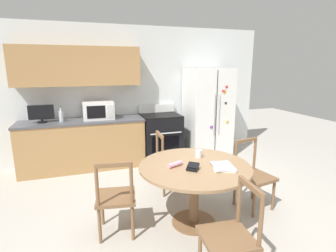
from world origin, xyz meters
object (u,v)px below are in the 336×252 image
(oven_range, at_px, (161,137))
(wallet, at_px, (193,167))
(countertop_tv, at_px, (41,113))
(dining_chair_left, at_px, (116,198))
(candle_glass, at_px, (199,154))
(refrigerator, at_px, (208,113))
(microwave, at_px, (98,110))
(dining_chair_right, at_px, (253,176))
(dining_chair_far, at_px, (170,163))
(dining_chair_near, at_px, (230,237))
(counter_bottle, at_px, (61,116))

(oven_range, bearing_deg, wallet, -98.28)
(countertop_tv, xyz_separation_m, dining_chair_left, (0.95, -2.16, -0.63))
(countertop_tv, distance_m, candle_glass, 2.85)
(oven_range, distance_m, wallet, 2.39)
(refrigerator, height_order, microwave, refrigerator)
(dining_chair_right, bearing_deg, dining_chair_left, -9.47)
(countertop_tv, bearing_deg, dining_chair_left, -66.36)
(countertop_tv, xyz_separation_m, dining_chair_far, (1.85, -1.35, -0.63))
(countertop_tv, height_order, candle_glass, countertop_tv)
(dining_chair_near, height_order, dining_chair_left, same)
(oven_range, height_order, candle_glass, oven_range)
(wallet, bearing_deg, countertop_tv, 126.73)
(dining_chair_right, distance_m, wallet, 1.05)
(dining_chair_right, xyz_separation_m, dining_chair_left, (-1.79, -0.02, 0.00))
(dining_chair_left, distance_m, candle_glass, 1.11)
(counter_bottle, bearing_deg, oven_range, 0.31)
(countertop_tv, height_order, dining_chair_far, countertop_tv)
(oven_range, height_order, dining_chair_far, oven_range)
(dining_chair_near, bearing_deg, candle_glass, -6.12)
(oven_range, distance_m, countertop_tv, 2.19)
(countertop_tv, relative_size, dining_chair_near, 0.45)
(dining_chair_far, bearing_deg, refrigerator, 138.82)
(refrigerator, distance_m, counter_bottle, 2.80)
(countertop_tv, relative_size, dining_chair_left, 0.45)
(refrigerator, bearing_deg, counter_bottle, 179.41)
(countertop_tv, bearing_deg, counter_bottle, -4.88)
(dining_chair_left, bearing_deg, counter_bottle, 115.72)
(countertop_tv, relative_size, dining_chair_far, 0.45)
(refrigerator, height_order, candle_glass, refrigerator)
(oven_range, relative_size, counter_bottle, 4.06)
(dining_chair_right, relative_size, wallet, 5.18)
(dining_chair_left, bearing_deg, candle_glass, 16.66)
(countertop_tv, distance_m, counter_bottle, 0.32)
(refrigerator, bearing_deg, wallet, -120.07)
(refrigerator, distance_m, dining_chair_left, 3.05)
(candle_glass, xyz_separation_m, wallet, (-0.23, -0.34, -0.01))
(microwave, bearing_deg, dining_chair_far, -56.80)
(dining_chair_right, bearing_deg, countertop_tv, -48.21)
(oven_range, distance_m, counter_bottle, 1.87)
(dining_chair_near, xyz_separation_m, dining_chair_left, (-0.83, 0.98, 0.00))
(candle_glass, distance_m, wallet, 0.41)
(refrigerator, height_order, dining_chair_left, refrigerator)
(dining_chair_right, xyz_separation_m, wallet, (-0.97, -0.23, 0.33))
(dining_chair_far, distance_m, dining_chair_left, 1.22)
(dining_chair_right, height_order, candle_glass, dining_chair_right)
(oven_range, distance_m, candle_glass, 2.03)
(refrigerator, height_order, wallet, refrigerator)
(oven_range, distance_m, dining_chair_right, 2.21)
(dining_chair_far, distance_m, candle_glass, 0.77)
(counter_bottle, relative_size, dining_chair_left, 0.30)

